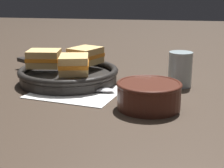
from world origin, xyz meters
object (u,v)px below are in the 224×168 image
object	(u,v)px
spoon	(95,89)
sandwich_near_right	(74,64)
skillet	(68,75)
sandwich_near_left	(44,58)
soup_bowl	(149,93)
drinking_glass	(180,69)
sandwich_far_left	(86,56)

from	to	relation	value
spoon	sandwich_near_right	distance (m)	0.08
skillet	sandwich_near_left	bearing A→B (deg)	-178.77
spoon	skillet	bearing A→B (deg)	143.92
spoon	soup_bowl	bearing A→B (deg)	-29.48
soup_bowl	sandwich_near_left	world-z (taller)	sandwich_near_left
spoon	sandwich_near_left	world-z (taller)	sandwich_near_left
skillet	drinking_glass	bearing A→B (deg)	3.48
spoon	sandwich_far_left	xyz separation A→B (m)	(-0.06, 0.13, 0.06)
drinking_glass	sandwich_near_right	bearing A→B (deg)	-163.60
skillet	sandwich_near_left	size ratio (longest dim) A/B	3.60
soup_bowl	drinking_glass	xyz separation A→B (m)	(0.07, 0.19, 0.01)
soup_bowl	drinking_glass	bearing A→B (deg)	70.16
soup_bowl	skillet	world-z (taller)	soup_bowl
soup_bowl	spoon	world-z (taller)	soup_bowl
sandwich_near_left	sandwich_near_right	xyz separation A→B (m)	(0.10, -0.06, 0.00)
soup_bowl	sandwich_near_left	size ratio (longest dim) A/B	1.45
sandwich_near_right	skillet	bearing A→B (deg)	120.91
sandwich_far_left	drinking_glass	distance (m)	0.27
sandwich_near_left	sandwich_far_left	distance (m)	0.12
spoon	sandwich_near_left	distance (m)	0.18
spoon	drinking_glass	bearing A→B (deg)	28.36
skillet	sandwich_near_left	distance (m)	0.08
skillet	sandwich_far_left	bearing A→B (deg)	58.36
sandwich_near_right	soup_bowl	bearing A→B (deg)	-29.11
skillet	sandwich_near_right	distance (m)	0.08
soup_bowl	sandwich_near_right	world-z (taller)	sandwich_near_right
sandwich_far_left	sandwich_near_right	bearing A→B (deg)	-89.84
skillet	spoon	bearing A→B (deg)	-39.90
spoon	sandwich_far_left	distance (m)	0.16
sandwich_far_left	drinking_glass	world-z (taller)	drinking_glass
soup_bowl	sandwich_far_left	bearing A→B (deg)	131.03
skillet	sandwich_near_right	world-z (taller)	sandwich_near_right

